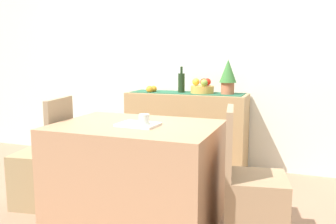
{
  "coord_description": "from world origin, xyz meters",
  "views": [
    {
      "loc": [
        1.19,
        -2.74,
        1.23
      ],
      "look_at": [
        0.03,
        0.38,
        0.71
      ],
      "focal_mm": 38.54,
      "sensor_mm": 36.0,
      "label": 1
    }
  ],
  "objects_px": {
    "sideboard_console": "(186,131)",
    "fruit_bowl": "(202,89)",
    "coffee_cup": "(144,121)",
    "wine_bottle": "(181,83)",
    "chair_near_window": "(44,174)",
    "potted_plant": "(228,75)",
    "dining_table": "(137,173)",
    "chair_by_corner": "(253,203)",
    "open_book": "(138,125)"
  },
  "relations": [
    {
      "from": "sideboard_console",
      "to": "chair_by_corner",
      "type": "xyz_separation_m",
      "value": [
        0.88,
        -1.33,
        -0.15
      ]
    },
    {
      "from": "dining_table",
      "to": "chair_near_window",
      "type": "xyz_separation_m",
      "value": [
        -0.85,
        0.0,
        -0.1
      ]
    },
    {
      "from": "wine_bottle",
      "to": "coffee_cup",
      "type": "xyz_separation_m",
      "value": [
        0.19,
        -1.4,
        -0.16
      ]
    },
    {
      "from": "dining_table",
      "to": "chair_near_window",
      "type": "distance_m",
      "value": 0.86
    },
    {
      "from": "sideboard_console",
      "to": "open_book",
      "type": "xyz_separation_m",
      "value": [
        0.07,
        -1.37,
        0.33
      ]
    },
    {
      "from": "potted_plant",
      "to": "coffee_cup",
      "type": "distance_m",
      "value": 1.45
    },
    {
      "from": "wine_bottle",
      "to": "fruit_bowl",
      "type": "bearing_deg",
      "value": -0.0
    },
    {
      "from": "sideboard_console",
      "to": "wine_bottle",
      "type": "distance_m",
      "value": 0.53
    },
    {
      "from": "dining_table",
      "to": "fruit_bowl",
      "type": "bearing_deg",
      "value": 83.98
    },
    {
      "from": "open_book",
      "to": "chair_near_window",
      "type": "xyz_separation_m",
      "value": [
        -0.89,
        0.05,
        -0.48
      ]
    },
    {
      "from": "dining_table",
      "to": "coffee_cup",
      "type": "relative_size",
      "value": 12.91
    },
    {
      "from": "sideboard_console",
      "to": "potted_plant",
      "type": "bearing_deg",
      "value": 0.0
    },
    {
      "from": "potted_plant",
      "to": "chair_near_window",
      "type": "bearing_deg",
      "value": -133.49
    },
    {
      "from": "wine_bottle",
      "to": "dining_table",
      "type": "distance_m",
      "value": 1.45
    },
    {
      "from": "potted_plant",
      "to": "dining_table",
      "type": "distance_m",
      "value": 1.54
    },
    {
      "from": "open_book",
      "to": "chair_by_corner",
      "type": "relative_size",
      "value": 0.31
    },
    {
      "from": "chair_by_corner",
      "to": "wine_bottle",
      "type": "bearing_deg",
      "value": 125.25
    },
    {
      "from": "sideboard_console",
      "to": "coffee_cup",
      "type": "height_order",
      "value": "sideboard_console"
    },
    {
      "from": "potted_plant",
      "to": "coffee_cup",
      "type": "relative_size",
      "value": 3.96
    },
    {
      "from": "fruit_bowl",
      "to": "wine_bottle",
      "type": "relative_size",
      "value": 0.86
    },
    {
      "from": "chair_by_corner",
      "to": "open_book",
      "type": "bearing_deg",
      "value": -177.03
    },
    {
      "from": "fruit_bowl",
      "to": "coffee_cup",
      "type": "bearing_deg",
      "value": -91.82
    },
    {
      "from": "potted_plant",
      "to": "dining_table",
      "type": "bearing_deg",
      "value": -107.05
    },
    {
      "from": "sideboard_console",
      "to": "chair_by_corner",
      "type": "bearing_deg",
      "value": -56.49
    },
    {
      "from": "wine_bottle",
      "to": "potted_plant",
      "type": "relative_size",
      "value": 0.78
    },
    {
      "from": "coffee_cup",
      "to": "fruit_bowl",
      "type": "bearing_deg",
      "value": 88.18
    },
    {
      "from": "sideboard_console",
      "to": "open_book",
      "type": "relative_size",
      "value": 4.59
    },
    {
      "from": "sideboard_console",
      "to": "potted_plant",
      "type": "distance_m",
      "value": 0.76
    },
    {
      "from": "fruit_bowl",
      "to": "open_book",
      "type": "height_order",
      "value": "fruit_bowl"
    },
    {
      "from": "wine_bottle",
      "to": "chair_by_corner",
      "type": "height_order",
      "value": "wine_bottle"
    },
    {
      "from": "fruit_bowl",
      "to": "potted_plant",
      "type": "bearing_deg",
      "value": 0.0
    },
    {
      "from": "fruit_bowl",
      "to": "potted_plant",
      "type": "xyz_separation_m",
      "value": [
        0.27,
        0.0,
        0.15
      ]
    },
    {
      "from": "wine_bottle",
      "to": "chair_by_corner",
      "type": "relative_size",
      "value": 0.31
    },
    {
      "from": "coffee_cup",
      "to": "chair_by_corner",
      "type": "distance_m",
      "value": 0.92
    },
    {
      "from": "dining_table",
      "to": "chair_near_window",
      "type": "relative_size",
      "value": 1.31
    },
    {
      "from": "sideboard_console",
      "to": "fruit_bowl",
      "type": "xyz_separation_m",
      "value": [
        0.17,
        0.0,
        0.46
      ]
    },
    {
      "from": "wine_bottle",
      "to": "chair_by_corner",
      "type": "bearing_deg",
      "value": -54.75
    },
    {
      "from": "coffee_cup",
      "to": "dining_table",
      "type": "bearing_deg",
      "value": 145.27
    },
    {
      "from": "sideboard_console",
      "to": "chair_by_corner",
      "type": "distance_m",
      "value": 1.61
    },
    {
      "from": "fruit_bowl",
      "to": "open_book",
      "type": "relative_size",
      "value": 0.87
    },
    {
      "from": "dining_table",
      "to": "coffee_cup",
      "type": "bearing_deg",
      "value": -34.73
    },
    {
      "from": "dining_table",
      "to": "coffee_cup",
      "type": "xyz_separation_m",
      "value": [
        0.1,
        -0.07,
        0.42
      ]
    },
    {
      "from": "sideboard_console",
      "to": "potted_plant",
      "type": "relative_size",
      "value": 3.57
    },
    {
      "from": "chair_near_window",
      "to": "wine_bottle",
      "type": "bearing_deg",
      "value": 60.17
    },
    {
      "from": "wine_bottle",
      "to": "coffee_cup",
      "type": "distance_m",
      "value": 1.42
    },
    {
      "from": "wine_bottle",
      "to": "dining_table",
      "type": "height_order",
      "value": "wine_bottle"
    },
    {
      "from": "open_book",
      "to": "sideboard_console",
      "type": "bearing_deg",
      "value": 95.88
    },
    {
      "from": "fruit_bowl",
      "to": "coffee_cup",
      "type": "height_order",
      "value": "fruit_bowl"
    },
    {
      "from": "open_book",
      "to": "chair_by_corner",
      "type": "height_order",
      "value": "chair_by_corner"
    },
    {
      "from": "open_book",
      "to": "coffee_cup",
      "type": "distance_m",
      "value": 0.07
    }
  ]
}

